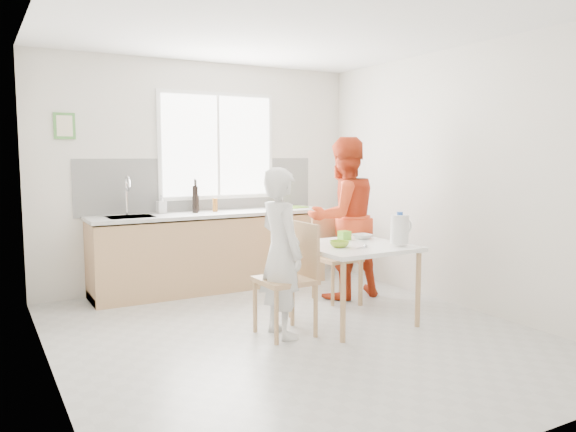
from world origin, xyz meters
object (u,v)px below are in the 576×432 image
chair_left (292,273)px  chair_far (333,253)px  wine_bottle_a (195,199)px  bowl_white (362,236)px  milk_jug (400,229)px  person_white (281,253)px  bowl_green (339,244)px  person_red (343,218)px  dining_table (353,253)px  wine_bottle_b (196,199)px

chair_left → chair_far: 1.31m
wine_bottle_a → bowl_white: bearing=-55.4°
bowl_white → wine_bottle_a: 2.06m
chair_far → milk_jug: 1.17m
person_white → bowl_green: bearing=-94.9°
person_red → dining_table: bearing=59.7°
person_red → milk_jug: bearing=82.0°
chair_far → bowl_white: (-0.04, -0.57, 0.26)m
chair_left → bowl_green: (0.48, -0.04, 0.23)m
person_white → person_red: (1.25, 0.85, 0.15)m
chair_far → milk_jug: size_ratio=3.15×
wine_bottle_b → person_white: bearing=-89.8°
bowl_green → milk_jug: milk_jug is taller
chair_far → bowl_green: (-0.53, -0.88, 0.26)m
bowl_green → wine_bottle_b: (-0.60, 2.13, 0.29)m
person_white → milk_jug: size_ratio=5.02×
dining_table → bowl_white: (0.29, 0.26, 0.10)m
chair_far → bowl_green: size_ratio=5.09×
chair_left → wine_bottle_a: 2.02m
person_white → person_red: person_red is taller
chair_left → wine_bottle_b: bearing=-177.9°
bowl_white → chair_far: bearing=86.2°
wine_bottle_a → bowl_green: bearing=-71.6°
milk_jug → wine_bottle_a: wine_bottle_a is taller
person_white → wine_bottle_a: (-0.07, 1.95, 0.34)m
chair_left → wine_bottle_a: wine_bottle_a is taller
person_red → milk_jug: 1.11m
milk_jug → bowl_green: bearing=156.3°
chair_left → person_white: (-0.11, -0.00, 0.20)m
bowl_green → milk_jug: size_ratio=0.62×
chair_far → dining_table: bearing=-113.1°
person_red → milk_jug: (-0.13, -1.10, 0.02)m
milk_jug → bowl_white: bearing=92.6°
chair_far → wine_bottle_a: (-1.19, 1.10, 0.57)m
dining_table → chair_left: bearing=-178.8°
chair_left → bowl_green: 0.53m
person_red → wine_bottle_a: bearing=-40.9°
chair_far → bowl_white: bearing=-95.0°
dining_table → chair_far: chair_far is taller
bowl_white → wine_bottle_b: wine_bottle_b is taller
person_red → milk_jug: person_red is taller
chair_left → person_red: person_red is taller
person_red → bowl_green: (-0.66, -0.89, -0.12)m
chair_far → bowl_white: size_ratio=4.84×
dining_table → wine_bottle_b: size_ratio=3.31×
person_white → wine_bottle_a: bearing=1.0°
bowl_green → dining_table: bearing=15.2°
chair_left → bowl_green: chair_left is taller
dining_table → wine_bottle_b: (-0.79, 2.08, 0.40)m
dining_table → chair_left: (-0.67, -0.01, -0.13)m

